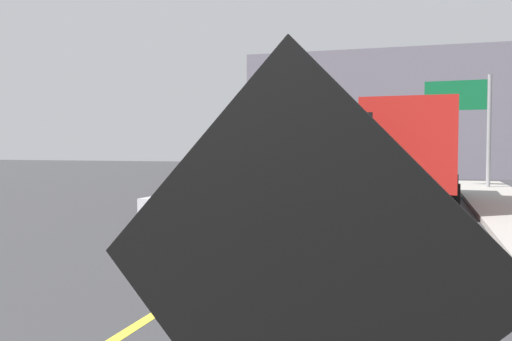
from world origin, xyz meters
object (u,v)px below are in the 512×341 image
Objects in this scene: pickup_car at (227,198)px; traffic_cone_curbside at (340,230)px; traffic_cone_mid_lane at (335,295)px; traffic_cone_far_lane at (336,252)px; roadwork_sign at (289,283)px; box_truck at (416,151)px; arrow_board_trailer at (337,208)px; highway_guide_sign at (470,112)px.

pickup_car is 3.56m from traffic_cone_curbside.
traffic_cone_far_lane is at bearing 98.46° from traffic_cone_mid_lane.
roadwork_sign is 3.84× the size of traffic_cone_mid_lane.
traffic_cone_mid_lane is (-0.69, -12.19, -1.47)m from box_truck.
pickup_car is (-2.53, -0.50, 0.22)m from arrow_board_trailer.
pickup_car is 6.25× the size of traffic_cone_far_lane.
traffic_cone_far_lane is at bearing 97.15° from roadwork_sign.
box_truck is 1.66× the size of pickup_car.
traffic_cone_curbside is at bearing 97.60° from traffic_cone_mid_lane.
pickup_car is 0.96× the size of highway_guide_sign.
pickup_car reaches higher than traffic_cone_far_lane.
traffic_cone_mid_lane is 0.83× the size of traffic_cone_curbside.
box_truck is 10.38× the size of traffic_cone_far_lane.
box_truck is 7.95m from highway_guide_sign.
arrow_board_trailer is at bearing -106.99° from box_truck.
pickup_car reaches higher than traffic_cone_curbside.
roadwork_sign is at bearing -83.49° from traffic_cone_mid_lane.
traffic_cone_far_lane is at bearing -81.62° from arrow_board_trailer.
pickup_car is at bearing 119.65° from traffic_cone_mid_lane.
traffic_cone_far_lane is (-3.16, -17.65, -3.04)m from highway_guide_sign.
box_truck reaches higher than traffic_cone_mid_lane.
highway_guide_sign reaches higher than box_truck.
roadwork_sign is 0.48× the size of pickup_car.
highway_guide_sign is 6.82× the size of traffic_cone_curbside.
traffic_cone_mid_lane is at bearing -81.59° from arrow_board_trailer.
arrow_board_trailer is 4.73m from traffic_cone_far_lane.
box_truck is 7.41m from pickup_car.
roadwork_sign is at bearing -82.31° from arrow_board_trailer.
highway_guide_sign is (3.85, 12.97, 2.94)m from arrow_board_trailer.
highway_guide_sign is (2.40, 23.74, 1.95)m from roadwork_sign.
highway_guide_sign is at bearing 64.64° from pickup_car.
roadwork_sign is 0.47× the size of highway_guide_sign.
highway_guide_sign is 16.09m from traffic_cone_curbside.
arrow_board_trailer reaches higher than pickup_car.
box_truck is at bearing 89.20° from roadwork_sign.
box_truck is at bearing 54.94° from pickup_car.
highway_guide_sign is at bearing 77.46° from traffic_cone_curbside.
highway_guide_sign reaches higher than traffic_cone_curbside.
traffic_cone_mid_lane is at bearing 96.51° from roadwork_sign.
traffic_cone_mid_lane is at bearing -93.25° from box_truck.
box_truck is at bearing 81.02° from traffic_cone_curbside.
traffic_cone_far_lane is (-0.99, -10.18, -1.39)m from box_truck.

